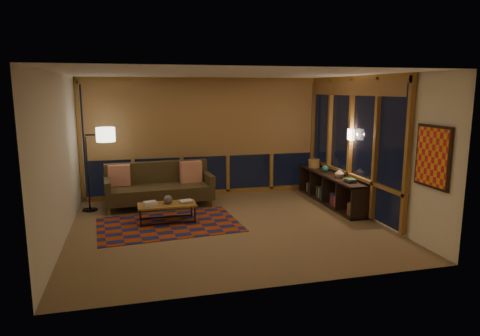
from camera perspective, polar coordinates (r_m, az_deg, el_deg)
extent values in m
cube|color=brown|center=(7.80, -1.58, -7.77)|extent=(5.50, 5.00, 0.01)
cube|color=white|center=(7.42, -1.69, 12.47)|extent=(5.50, 5.00, 0.01)
cube|color=#EEE4CA|center=(9.93, -4.82, 4.12)|extent=(5.50, 0.01, 2.70)
cube|color=#EEE4CA|center=(5.12, 4.53, -1.86)|extent=(5.50, 0.01, 2.70)
cube|color=#EEE4CA|center=(7.40, -22.90, 1.16)|extent=(0.01, 5.00, 2.70)
cube|color=#EEE4CA|center=(8.52, 16.73, 2.67)|extent=(0.01, 5.00, 2.70)
cube|color=#95310C|center=(7.99, -9.47, -7.43)|extent=(2.64, 1.87, 0.01)
sphere|color=black|center=(8.03, -9.58, -4.14)|extent=(0.21, 0.21, 0.17)
cylinder|color=#A98A4D|center=(10.10, 9.84, 0.61)|extent=(0.28, 0.28, 0.20)
sphere|color=#217671|center=(9.61, 11.29, -0.08)|extent=(0.18, 0.18, 0.15)
imported|color=tan|center=(9.02, 13.11, -0.66)|extent=(0.23, 0.23, 0.20)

